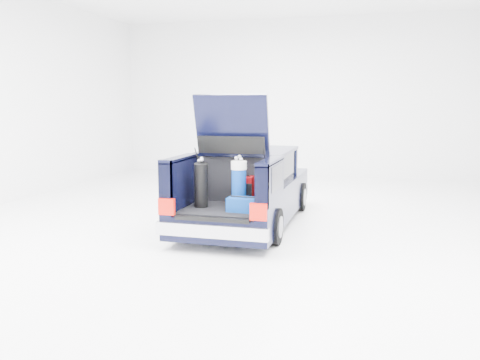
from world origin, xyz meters
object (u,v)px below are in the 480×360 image
(blue_duffel, at_px, (243,204))
(car, at_px, (248,189))
(black_golf_bag, at_px, (201,185))
(blue_golf_bag, at_px, (239,184))
(red_suitcase, at_px, (244,190))

(blue_duffel, bearing_deg, car, 105.71)
(car, distance_m, black_golf_bag, 1.69)
(car, relative_size, blue_golf_bag, 5.31)
(red_suitcase, height_order, blue_golf_bag, blue_golf_bag)
(black_golf_bag, height_order, blue_golf_bag, blue_golf_bag)
(car, height_order, blue_duffel, car)
(red_suitcase, distance_m, blue_duffel, 0.58)
(red_suitcase, bearing_deg, blue_duffel, -75.10)
(black_golf_bag, bearing_deg, car, 51.93)
(car, xyz_separation_m, black_golf_bag, (-0.40, -1.61, 0.30))
(blue_golf_bag, relative_size, blue_duffel, 1.78)
(car, relative_size, black_golf_bag, 5.56)
(red_suitcase, height_order, blue_duffel, red_suitcase)
(car, height_order, red_suitcase, car)
(black_golf_bag, relative_size, blue_duffel, 1.70)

